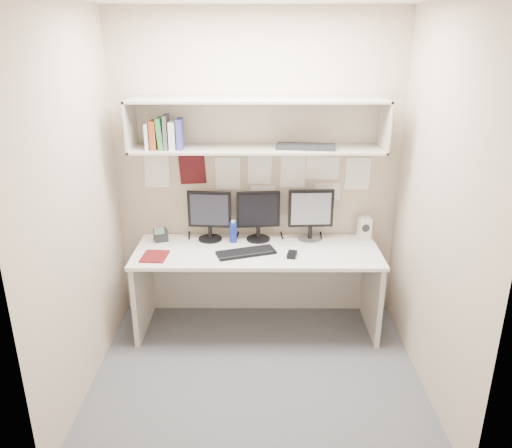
{
  "coord_description": "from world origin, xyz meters",
  "views": [
    {
      "loc": [
        0.01,
        -3.11,
        2.35
      ],
      "look_at": [
        -0.01,
        0.35,
        1.06
      ],
      "focal_mm": 35.0,
      "sensor_mm": 36.0,
      "label": 1
    }
  ],
  "objects_px": {
    "keyboard": "(246,253)",
    "desk_phone": "(161,235)",
    "desk": "(257,289)",
    "monitor_center": "(258,213)",
    "maroon_notebook": "(155,256)",
    "monitor_right": "(311,213)",
    "speaker": "(364,228)",
    "monitor_left": "(209,213)"
  },
  "relations": [
    {
      "from": "monitor_right",
      "to": "desk_phone",
      "type": "bearing_deg",
      "value": 178.68
    },
    {
      "from": "monitor_center",
      "to": "desk",
      "type": "bearing_deg",
      "value": -98.01
    },
    {
      "from": "monitor_left",
      "to": "keyboard",
      "type": "relative_size",
      "value": 0.91
    },
    {
      "from": "monitor_right",
      "to": "keyboard",
      "type": "xyz_separation_m",
      "value": [
        -0.54,
        -0.31,
        -0.23
      ]
    },
    {
      "from": "monitor_center",
      "to": "speaker",
      "type": "relative_size",
      "value": 2.19
    },
    {
      "from": "monitor_left",
      "to": "keyboard",
      "type": "xyz_separation_m",
      "value": [
        0.32,
        -0.31,
        -0.22
      ]
    },
    {
      "from": "monitor_left",
      "to": "maroon_notebook",
      "type": "xyz_separation_m",
      "value": [
        -0.41,
        -0.38,
        -0.23
      ]
    },
    {
      "from": "monitor_left",
      "to": "monitor_center",
      "type": "height_order",
      "value": "same"
    },
    {
      "from": "desk",
      "to": "keyboard",
      "type": "xyz_separation_m",
      "value": [
        -0.09,
        -0.09,
        0.38
      ]
    },
    {
      "from": "monitor_left",
      "to": "maroon_notebook",
      "type": "distance_m",
      "value": 0.6
    },
    {
      "from": "monitor_center",
      "to": "speaker",
      "type": "bearing_deg",
      "value": -4.86
    },
    {
      "from": "keyboard",
      "to": "maroon_notebook",
      "type": "bearing_deg",
      "value": 166.29
    },
    {
      "from": "maroon_notebook",
      "to": "monitor_right",
      "type": "bearing_deg",
      "value": 20.38
    },
    {
      "from": "monitor_left",
      "to": "desk_phone",
      "type": "distance_m",
      "value": 0.46
    },
    {
      "from": "monitor_right",
      "to": "speaker",
      "type": "bearing_deg",
      "value": -0.98
    },
    {
      "from": "monitor_right",
      "to": "maroon_notebook",
      "type": "relative_size",
      "value": 1.89
    },
    {
      "from": "speaker",
      "to": "maroon_notebook",
      "type": "distance_m",
      "value": 1.78
    },
    {
      "from": "desk",
      "to": "maroon_notebook",
      "type": "xyz_separation_m",
      "value": [
        -0.81,
        -0.16,
        0.37
      ]
    },
    {
      "from": "desk",
      "to": "keyboard",
      "type": "height_order",
      "value": "keyboard"
    },
    {
      "from": "keyboard",
      "to": "desk_phone",
      "type": "height_order",
      "value": "desk_phone"
    },
    {
      "from": "monitor_center",
      "to": "desk_phone",
      "type": "distance_m",
      "value": 0.85
    },
    {
      "from": "monitor_center",
      "to": "keyboard",
      "type": "height_order",
      "value": "monitor_center"
    },
    {
      "from": "monitor_center",
      "to": "keyboard",
      "type": "relative_size",
      "value": 0.91
    },
    {
      "from": "desk",
      "to": "monitor_center",
      "type": "bearing_deg",
      "value": 87.86
    },
    {
      "from": "keyboard",
      "to": "desk_phone",
      "type": "relative_size",
      "value": 3.42
    },
    {
      "from": "monitor_center",
      "to": "maroon_notebook",
      "type": "relative_size",
      "value": 1.82
    },
    {
      "from": "monitor_left",
      "to": "desk_phone",
      "type": "relative_size",
      "value": 3.13
    },
    {
      "from": "monitor_right",
      "to": "desk_phone",
      "type": "xyz_separation_m",
      "value": [
        -1.27,
        -0.04,
        -0.19
      ]
    },
    {
      "from": "desk",
      "to": "monitor_right",
      "type": "xyz_separation_m",
      "value": [
        0.45,
        0.22,
        0.61
      ]
    },
    {
      "from": "monitor_left",
      "to": "keyboard",
      "type": "bearing_deg",
      "value": -40.01
    },
    {
      "from": "monitor_right",
      "to": "desk_phone",
      "type": "height_order",
      "value": "monitor_right"
    },
    {
      "from": "maroon_notebook",
      "to": "desk_phone",
      "type": "distance_m",
      "value": 0.34
    },
    {
      "from": "monitor_right",
      "to": "desk_phone",
      "type": "distance_m",
      "value": 1.29
    },
    {
      "from": "monitor_center",
      "to": "keyboard",
      "type": "bearing_deg",
      "value": -113.3
    },
    {
      "from": "keyboard",
      "to": "desk_phone",
      "type": "bearing_deg",
      "value": 140.61
    },
    {
      "from": "desk",
      "to": "monitor_center",
      "type": "height_order",
      "value": "monitor_center"
    },
    {
      "from": "desk",
      "to": "speaker",
      "type": "relative_size",
      "value": 10.23
    },
    {
      "from": "desk",
      "to": "keyboard",
      "type": "bearing_deg",
      "value": -134.38
    },
    {
      "from": "monitor_left",
      "to": "maroon_notebook",
      "type": "relative_size",
      "value": 1.82
    },
    {
      "from": "keyboard",
      "to": "maroon_notebook",
      "type": "relative_size",
      "value": 1.99
    },
    {
      "from": "monitor_left",
      "to": "speaker",
      "type": "distance_m",
      "value": 1.33
    },
    {
      "from": "keyboard",
      "to": "speaker",
      "type": "relative_size",
      "value": 2.39
    }
  ]
}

